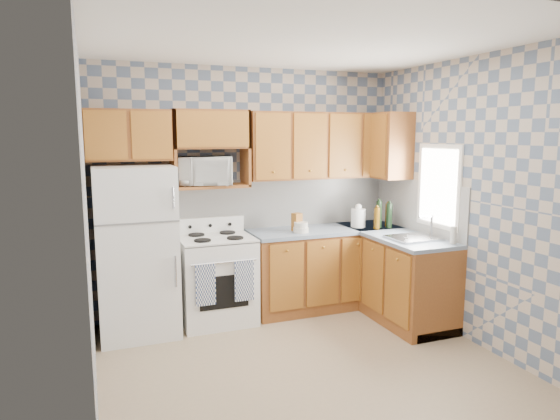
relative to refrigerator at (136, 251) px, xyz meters
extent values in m
plane|color=#8F785E|center=(1.27, -1.25, -0.84)|extent=(3.40, 3.40, 0.00)
cube|color=slate|center=(1.27, 0.35, 0.51)|extent=(3.40, 0.02, 2.70)
cube|color=slate|center=(2.97, -1.25, 0.51)|extent=(0.02, 3.20, 2.70)
cube|color=white|center=(1.68, 0.34, 0.36)|extent=(2.60, 0.02, 0.56)
cube|color=white|center=(2.96, -0.45, 0.36)|extent=(0.02, 1.60, 0.56)
cube|color=white|center=(0.00, 0.00, 0.00)|extent=(0.75, 0.70, 1.68)
cube|color=white|center=(0.80, 0.03, -0.39)|extent=(0.76, 0.65, 0.90)
cube|color=silver|center=(0.80, 0.03, 0.07)|extent=(0.76, 0.65, 0.02)
cube|color=white|center=(0.80, 0.30, 0.16)|extent=(0.76, 0.08, 0.17)
cube|color=navy|center=(0.61, -0.32, -0.32)|extent=(0.20, 0.02, 0.42)
cube|color=navy|center=(1.01, -0.32, -0.32)|extent=(0.20, 0.02, 0.42)
cube|color=brown|center=(2.10, 0.05, -0.40)|extent=(1.75, 0.60, 0.88)
cube|color=brown|center=(2.67, -0.45, -0.40)|extent=(0.60, 1.60, 0.88)
cube|color=slate|center=(2.10, 0.05, 0.06)|extent=(1.77, 0.63, 0.04)
cube|color=slate|center=(2.67, -0.45, 0.06)|extent=(0.63, 1.60, 0.04)
cube|color=brown|center=(2.10, 0.19, 1.01)|extent=(1.75, 0.33, 0.74)
cube|color=brown|center=(-0.02, 0.19, 1.13)|extent=(0.82, 0.33, 0.50)
cube|color=brown|center=(2.81, 0.00, 1.01)|extent=(0.33, 0.70, 0.74)
cube|color=brown|center=(0.80, 0.19, 0.60)|extent=(0.80, 0.33, 0.03)
imported|color=white|center=(0.75, 0.19, 0.76)|extent=(0.61, 0.47, 0.30)
cube|color=#B7B7BC|center=(2.67, -0.80, 0.09)|extent=(0.48, 0.40, 0.03)
cube|color=white|center=(2.96, -0.80, 0.61)|extent=(0.02, 0.66, 0.86)
cylinder|color=black|center=(2.67, -0.14, 0.23)|extent=(0.07, 0.07, 0.31)
cylinder|color=black|center=(2.77, -0.20, 0.22)|extent=(0.07, 0.07, 0.29)
cylinder|color=#543408|center=(2.82, -0.10, 0.21)|extent=(0.07, 0.07, 0.26)
cylinder|color=#543408|center=(2.60, -0.21, 0.20)|extent=(0.07, 0.07, 0.24)
cube|color=brown|center=(1.72, 0.01, 0.18)|extent=(0.11, 0.11, 0.20)
cylinder|color=white|center=(2.47, -0.03, 0.19)|extent=(0.17, 0.17, 0.21)
cylinder|color=beige|center=(2.89, -1.13, 0.17)|extent=(0.06, 0.06, 0.17)
camera|label=1|loc=(-0.40, -4.97, 1.15)|focal=32.00mm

